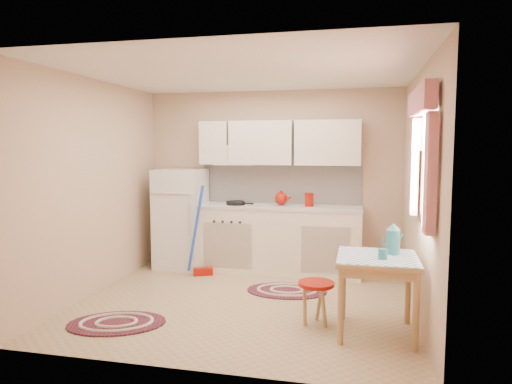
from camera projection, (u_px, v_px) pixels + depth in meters
The scene contains 14 objects.
room_shell at pixel (263, 158), 5.10m from camera, with size 3.64×3.60×2.52m.
fridge at pixel (181, 219), 6.48m from camera, with size 0.65×0.60×1.40m, color white.
broom at pixel (203, 231), 6.05m from camera, with size 0.28×0.12×1.20m, color blue, non-canonical shape.
base_cabinets at pixel (278, 240), 6.25m from camera, with size 2.25×0.60×0.88m, color #EEE6CF.
countertop at pixel (278, 207), 6.21m from camera, with size 2.27×0.62×0.04m, color beige.
frying_pan at pixel (235, 203), 6.28m from camera, with size 0.26×0.26×0.05m, color black.
red_kettle at pixel (281, 199), 6.19m from camera, with size 0.19×0.18×0.19m, color #961105, non-canonical shape.
red_canister at pixel (309, 201), 6.10m from camera, with size 0.11×0.11×0.16m, color #961105.
table at pixel (376, 295), 4.18m from camera, with size 0.72×0.72×0.72m, color tan.
stool at pixel (316, 303), 4.41m from camera, with size 0.35×0.35×0.42m, color #961105.
coffee_pot at pixel (393, 238), 4.22m from camera, with size 0.16×0.13×0.31m, color teal, non-canonical shape.
mug at pixel (383, 254), 4.03m from camera, with size 0.08×0.08×0.10m, color teal.
rug_center at pixel (287, 291), 5.44m from camera, with size 0.96×0.64×0.02m, color maroon, non-canonical shape.
rug_left at pixel (117, 323), 4.44m from camera, with size 0.95×0.63×0.02m, color maroon, non-canonical shape.
Camera 1 is at (1.20, -4.77, 1.72)m, focal length 32.00 mm.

